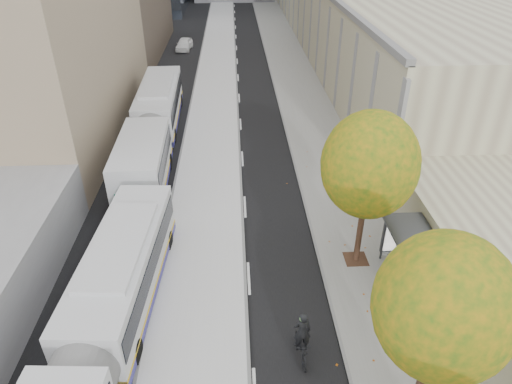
{
  "coord_description": "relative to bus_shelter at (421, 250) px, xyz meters",
  "views": [
    {
      "loc": [
        -2.1,
        -3.89,
        14.47
      ],
      "look_at": [
        -1.13,
        15.53,
        2.5
      ],
      "focal_mm": 32.0,
      "sensor_mm": 36.0,
      "label": 1
    }
  ],
  "objects": [
    {
      "name": "bus_far",
      "position": [
        -13.51,
        15.27,
        -0.48
      ],
      "size": [
        3.28,
        18.85,
        3.13
      ],
      "rotation": [
        0.0,
        0.0,
        0.03
      ],
      "color": "silver",
      "rests_on": "ground"
    },
    {
      "name": "sidewalk",
      "position": [
        -1.56,
        24.04,
        -2.15
      ],
      "size": [
        4.75,
        150.0,
        0.08
      ],
      "primitive_type": "cube",
      "color": "gray",
      "rests_on": "ground"
    },
    {
      "name": "cyclist",
      "position": [
        -5.53,
        -3.45,
        -1.33
      ],
      "size": [
        0.7,
        1.85,
        2.32
      ],
      "rotation": [
        0.0,
        0.0,
        0.09
      ],
      "color": "black",
      "rests_on": "ground"
    },
    {
      "name": "bus_platform",
      "position": [
        -9.56,
        24.04,
        -2.11
      ],
      "size": [
        4.25,
        150.0,
        0.15
      ],
      "primitive_type": "cube",
      "color": "silver",
      "rests_on": "ground"
    },
    {
      "name": "tree_b",
      "position": [
        -2.09,
        -5.96,
        2.85
      ],
      "size": [
        4.0,
        4.0,
        6.97
      ],
      "color": "black",
      "rests_on": "sidewalk"
    },
    {
      "name": "distant_car",
      "position": [
        -13.73,
        42.48,
        -1.5
      ],
      "size": [
        2.06,
        4.22,
        1.38
      ],
      "primitive_type": "imported",
      "rotation": [
        0.0,
        0.0,
        -0.11
      ],
      "color": "white",
      "rests_on": "ground"
    },
    {
      "name": "bus_shelter",
      "position": [
        0.0,
        0.0,
        0.0
      ],
      "size": [
        1.9,
        4.4,
        2.53
      ],
      "color": "#383A3F",
      "rests_on": "sidewalk"
    },
    {
      "name": "tree_c",
      "position": [
        -2.09,
        2.04,
        3.06
      ],
      "size": [
        4.2,
        4.2,
        7.28
      ],
      "color": "black",
      "rests_on": "sidewalk"
    },
    {
      "name": "bus_near",
      "position": [
        -12.88,
        -3.79,
        -0.61
      ],
      "size": [
        3.65,
        17.46,
        2.89
      ],
      "rotation": [
        0.0,
        0.0,
        -0.07
      ],
      "color": "silver",
      "rests_on": "ground"
    }
  ]
}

